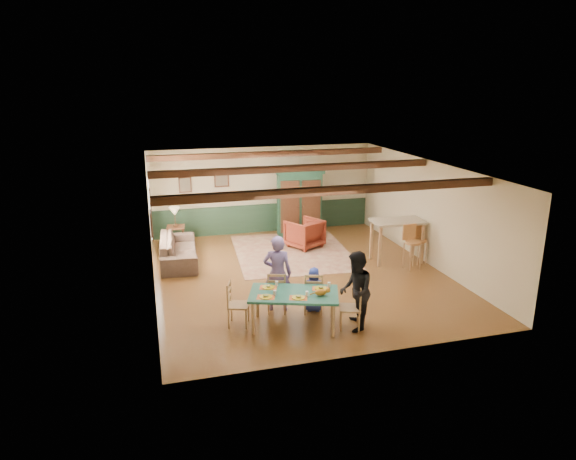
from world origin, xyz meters
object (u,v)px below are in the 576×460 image
object	(u,v)px
cat	(321,292)
end_table	(176,237)
dining_table	(294,310)
bar_stool_right	(420,245)
dining_chair_end_right	(350,307)
dining_chair_far_right	(314,292)
person_man	(277,273)
table_lamp	(175,217)
person_child	(314,290)
dining_chair_far_left	(277,291)
dining_chair_end_left	(238,304)
sofa	(179,250)
bar_stool_left	(413,248)
person_woman	(356,291)
counter_table	(397,241)
armchair	(304,233)
armoire	(299,203)

from	to	relation	value
cat	end_table	world-z (taller)	cat
end_table	dining_table	bearing A→B (deg)	-71.92
end_table	bar_stool_right	world-z (taller)	bar_stool_right
dining_chair_end_right	dining_chair_far_right	bearing A→B (deg)	-133.83
dining_table	bar_stool_right	size ratio (longest dim) A/B	1.69
person_man	table_lamp	xyz separation A→B (m)	(-1.77, 4.91, 0.09)
dining_table	person_child	bearing A→B (deg)	44.45
dining_chair_far_left	dining_chair_end_left	distance (m)	0.98
dining_chair_end_left	dining_chair_end_right	bearing A→B (deg)	-90.00
sofa	table_lamp	xyz separation A→B (m)	(0.02, 1.33, 0.56)
dining_table	sofa	world-z (taller)	dining_table
cat	person_child	bearing A→B (deg)	99.46
dining_chair_end_left	bar_stool_left	world-z (taller)	bar_stool_left
sofa	dining_chair_far_right	bearing A→B (deg)	-144.11
dining_chair_end_left	bar_stool_right	size ratio (longest dim) A/B	0.89
person_woman	table_lamp	world-z (taller)	person_woman
dining_table	end_table	distance (m)	6.05
counter_table	dining_chair_end_right	bearing A→B (deg)	-129.07
dining_chair_end_right	person_child	bearing A→B (deg)	-136.85
armchair	bar_stool_right	xyz separation A→B (m)	(2.50, -2.12, 0.09)
person_child	cat	size ratio (longest dim) A/B	2.79
person_man	end_table	world-z (taller)	person_man
dining_chair_far_left	bar_stool_right	distance (m)	4.72
armoire	table_lamp	xyz separation A→B (m)	(-3.75, -0.12, -0.14)
person_woman	sofa	world-z (taller)	person_woman
dining_chair_far_right	armchair	xyz separation A→B (m)	(1.12, 4.23, -0.04)
dining_chair_far_right	end_table	bearing A→B (deg)	-45.87
person_man	sofa	world-z (taller)	person_man
dining_chair_far_right	person_child	distance (m)	0.08
dining_table	end_table	size ratio (longest dim) A/B	2.75
dining_table	dining_chair_far_left	world-z (taller)	dining_chair_far_left
cat	sofa	size ratio (longest dim) A/B	0.14
dining_chair_far_right	person_child	size ratio (longest dim) A/B	0.95
dining_chair_end_left	person_man	distance (m)	1.10
dining_chair_far_right	armchair	distance (m)	4.37
person_child	cat	world-z (taller)	person_child
person_man	dining_chair_end_left	bearing A→B (deg)	46.85
dining_chair_far_right	dining_chair_end_left	distance (m)	1.61
dining_table	person_woman	bearing A→B (deg)	-18.98
dining_chair_end_right	person_child	distance (m)	1.04
dining_chair_far_right	dining_chair_end_left	xyz separation A→B (m)	(-1.61, -0.17, 0.00)
dining_chair_end_right	sofa	xyz separation A→B (m)	(-2.92, 4.77, -0.11)
end_table	dining_chair_far_right	bearing A→B (deg)	-64.85
dining_chair_far_right	bar_stool_left	size ratio (longest dim) A/B	0.78
cat	counter_table	bearing A→B (deg)	63.58
armoire	armchair	xyz separation A→B (m)	(-0.18, -1.13, -0.62)
table_lamp	bar_stool_left	size ratio (longest dim) A/B	0.49
dining_table	cat	world-z (taller)	cat
bar_stool_right	person_child	bearing A→B (deg)	-158.18
bar_stool_right	armoire	bearing A→B (deg)	117.94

